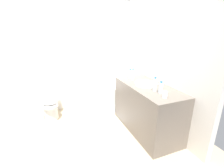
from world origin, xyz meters
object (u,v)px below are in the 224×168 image
Objects in this scene: water_bottle_1 at (130,74)px; toilet at (50,105)px; drinking_glass_1 at (132,76)px; water_bottle_0 at (161,87)px; bathtub at (104,96)px; sink_faucet at (155,82)px; water_bottle_3 at (133,75)px; sink_basin at (145,84)px; toilet_paper_roll at (41,116)px; drinking_glass_0 at (165,95)px; water_bottle_2 at (155,85)px; bath_mat at (105,121)px.

toilet is at bearing 159.92° from water_bottle_1.
water_bottle_0 is at bearing -89.19° from drinking_glass_1.
water_bottle_0 is at bearing 45.02° from toilet.
bathtub is at bearing 106.74° from water_bottle_0.
water_bottle_3 is at bearing 123.85° from sink_faucet.
sink_basin is 1.92× the size of water_bottle_0.
toilet is 1.79m from water_bottle_1.
water_bottle_3 is 2.12m from toilet_paper_roll.
toilet is 3.19× the size of water_bottle_1.
water_bottle_3 is 0.18m from drinking_glass_1.
toilet_paper_roll is (-1.84, 1.48, -0.90)m from water_bottle_0.
toilet_paper_roll is (-1.77, 1.66, -0.86)m from drinking_glass_0.
water_bottle_0 is 1.98× the size of drinking_glass_0.
water_bottle_1 is 0.88× the size of water_bottle_2.
bathtub is at bearing -0.33° from toilet_paper_roll.
water_bottle_1 is 1.04m from drinking_glass_0.
drinking_glass_1 is at bearing 87.68° from water_bottle_2.
bath_mat is at bearing -26.29° from toilet_paper_roll.
drinking_glass_0 is at bearing 40.30° from toilet.
bathtub is at bearing 111.04° from sink_basin.
water_bottle_0 is 0.77m from water_bottle_3.
water_bottle_1 is at bearing 119.23° from sink_faucet.
water_bottle_2 is 0.42× the size of bath_mat.
bathtub is at bearing 88.07° from toilet.
water_bottle_3 is 0.41× the size of bath_mat.
toilet is at bearing 147.46° from sink_basin.
water_bottle_1 is 0.77m from water_bottle_2.
drinking_glass_1 is (0.06, 1.10, -0.00)m from drinking_glass_0.
water_bottle_3 reaches higher than bath_mat.
bath_mat is at bearing 168.70° from water_bottle_3.
drinking_glass_1 is at bearing 69.25° from water_bottle_3.
toilet_paper_roll is at bearing 142.28° from water_bottle_2.
water_bottle_1 is 0.10m from drinking_glass_1.
water_bottle_2 is at bearing -87.92° from water_bottle_3.
toilet is at bearing -14.88° from toilet_paper_roll.
toilet is at bearing 139.07° from water_bottle_0.
sink_basin is 1.55× the size of water_bottle_3.
sink_faucet is 2.44m from toilet_paper_roll.
drinking_glass_1 is (0.06, 0.15, -0.06)m from water_bottle_3.
water_bottle_0 is 0.81× the size of water_bottle_3.
drinking_glass_0 reaches higher than sink_basin.
water_bottle_1 reaches higher than drinking_glass_0.
sink_basin is 0.47m from water_bottle_1.
drinking_glass_1 is (-0.01, 0.92, -0.04)m from water_bottle_0.
bath_mat is 1.37m from toilet_paper_roll.
bathtub reaches higher than drinking_glass_0.
water_bottle_3 is (-0.07, 0.76, 0.02)m from water_bottle_0.
drinking_glass_0 reaches higher than toilet_paper_roll.
water_bottle_0 is at bearing -84.69° from water_bottle_3.
drinking_glass_1 is (0.43, -0.55, 0.61)m from bathtub.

